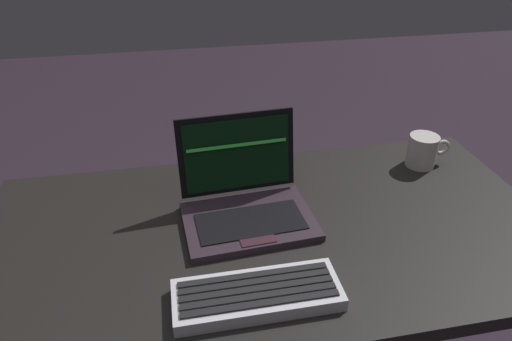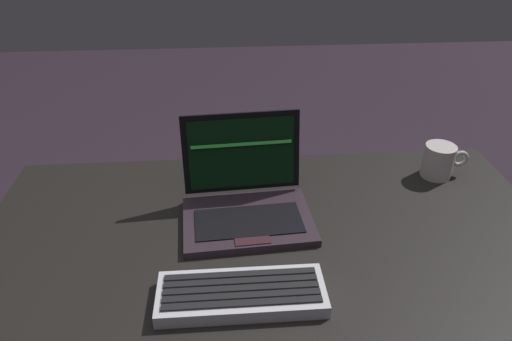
# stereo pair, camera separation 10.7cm
# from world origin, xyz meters

# --- Properties ---
(desk) EXTENTS (1.38, 0.71, 0.75)m
(desk) POSITION_xyz_m (0.00, 0.00, 0.66)
(desk) COLOR black
(desk) RESTS_ON ground
(laptop_front) EXTENTS (0.33, 0.27, 0.24)m
(laptop_front) POSITION_xyz_m (-0.05, 0.06, 0.80)
(laptop_front) COLOR #30232D
(laptop_front) RESTS_ON desk
(external_keyboard) EXTENTS (0.33, 0.12, 0.03)m
(external_keyboard) POSITION_xyz_m (-0.08, -0.22, 0.76)
(external_keyboard) COLOR silver
(external_keyboard) RESTS_ON desk
(coffee_mug) EXTENTS (0.13, 0.08, 0.10)m
(coffee_mug) POSITION_xyz_m (0.50, 0.21, 0.80)
(coffee_mug) COLOR silver
(coffee_mug) RESTS_ON desk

